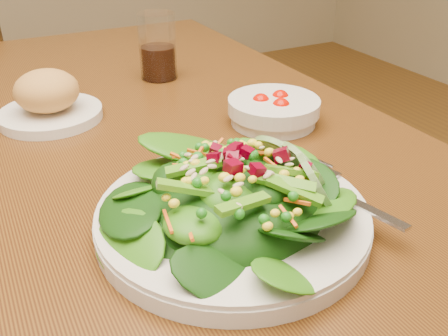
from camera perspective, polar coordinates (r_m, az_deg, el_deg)
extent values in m
cube|color=#5B3811|center=(0.76, -12.74, 0.88)|extent=(0.90, 1.40, 0.04)
cylinder|color=#38220D|center=(1.58, -4.37, 1.84)|extent=(0.07, 0.07, 0.71)
cylinder|color=#38220D|center=(2.00, -20.45, 0.43)|extent=(0.04, 0.04, 0.36)
cylinder|color=#38220D|center=(1.72, -20.84, -4.48)|extent=(0.04, 0.04, 0.36)
cylinder|color=silver|center=(0.56, 0.96, -5.83)|extent=(0.30, 0.30, 0.02)
ellipsoid|color=black|center=(0.54, 0.98, -3.01)|extent=(0.21, 0.21, 0.05)
cube|color=silver|center=(0.60, 13.34, -2.73)|extent=(0.05, 0.18, 0.01)
cylinder|color=silver|center=(0.87, -19.16, 5.78)|extent=(0.17, 0.17, 0.02)
ellipsoid|color=#C38D40|center=(0.86, -19.62, 8.35)|extent=(0.10, 0.10, 0.07)
cylinder|color=silver|center=(0.81, 5.68, 6.53)|extent=(0.15, 0.15, 0.04)
sphere|color=#CA0C00|center=(0.82, 6.43, 7.80)|extent=(0.03, 0.03, 0.03)
sphere|color=#CA0C00|center=(0.81, 4.21, 7.41)|extent=(0.03, 0.03, 0.03)
sphere|color=#CA0C00|center=(0.79, 6.52, 6.84)|extent=(0.03, 0.03, 0.03)
cylinder|color=silver|center=(1.01, -7.61, 13.62)|extent=(0.07, 0.07, 0.13)
cylinder|color=black|center=(1.02, -7.49, 11.89)|extent=(0.07, 0.07, 0.06)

